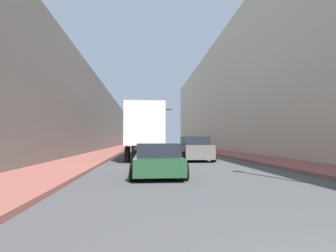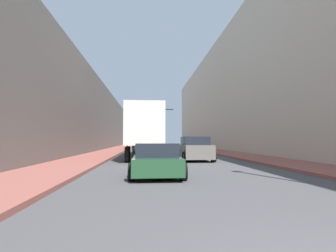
# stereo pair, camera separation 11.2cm
# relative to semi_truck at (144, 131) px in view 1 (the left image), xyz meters

# --- Properties ---
(sidewalk_right) EXTENTS (3.19, 80.00, 0.15)m
(sidewalk_right) POSITION_rel_semi_truck_xyz_m (8.29, 9.28, -2.08)
(sidewalk_right) COLOR #9E564C
(sidewalk_right) RESTS_ON ground
(sidewalk_left) EXTENTS (3.19, 80.00, 0.15)m
(sidewalk_left) POSITION_rel_semi_truck_xyz_m (-4.03, 9.28, -2.08)
(sidewalk_left) COLOR #9E564C
(sidewalk_left) RESTS_ON ground
(building_right) EXTENTS (6.00, 80.00, 15.38)m
(building_right) POSITION_rel_semi_truck_xyz_m (12.89, 9.28, 5.53)
(building_right) COLOR beige
(building_right) RESTS_ON ground
(building_left) EXTENTS (6.00, 80.00, 9.00)m
(building_left) POSITION_rel_semi_truck_xyz_m (-8.62, 9.28, 2.34)
(building_left) COLOR #66605B
(building_left) RESTS_ON ground
(semi_truck) EXTENTS (2.51, 13.01, 3.81)m
(semi_truck) POSITION_rel_semi_truck_xyz_m (0.00, 0.00, 0.00)
(semi_truck) COLOR silver
(semi_truck) RESTS_ON ground
(sedan_car) EXTENTS (2.05, 4.27, 1.31)m
(sedan_car) POSITION_rel_semi_truck_xyz_m (0.52, -11.42, -1.53)
(sedan_car) COLOR #234C2D
(sedan_car) RESTS_ON ground
(suv_car) EXTENTS (2.13, 4.70, 1.65)m
(suv_car) POSITION_rel_semi_truck_xyz_m (3.49, -3.87, -1.37)
(suv_car) COLOR slate
(suv_car) RESTS_ON ground
(traffic_signal_gantry) EXTENTS (5.96, 0.35, 5.67)m
(traffic_signal_gantry) POSITION_rel_semi_truck_xyz_m (-0.82, 11.47, 1.79)
(traffic_signal_gantry) COLOR black
(traffic_signal_gantry) RESTS_ON ground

